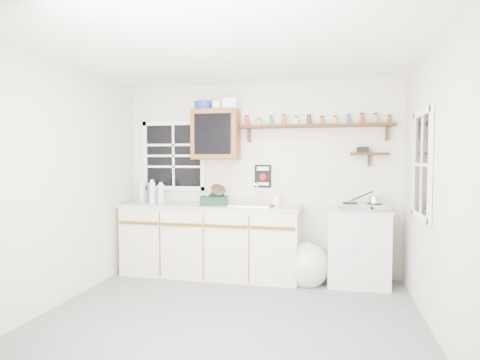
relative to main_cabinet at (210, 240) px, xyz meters
name	(u,v)px	position (x,y,z in m)	size (l,w,h in m)	color
room	(229,186)	(0.58, -1.30, 0.79)	(3.64, 3.24, 2.54)	#5A5B5D
main_cabinet	(210,240)	(0.00, 0.00, 0.00)	(2.31, 0.63, 0.92)	beige
right_cabinet	(358,247)	(1.83, 0.03, -0.01)	(0.73, 0.57, 0.91)	silver
sink	(251,205)	(0.54, 0.01, 0.47)	(0.52, 0.44, 0.29)	silver
upper_cabinet	(216,135)	(0.03, 0.14, 1.36)	(0.60, 0.32, 0.65)	brown
upper_cabinet_clutter	(214,105)	(0.01, 0.14, 1.75)	(0.57, 0.24, 0.14)	navy
spice_shelf	(315,125)	(1.31, 0.21, 1.47)	(1.91, 0.18, 0.34)	black
secondary_shelf	(367,153)	(1.94, 0.22, 1.12)	(0.45, 0.16, 0.24)	black
warning_sign	(263,176)	(0.63, 0.29, 0.82)	(0.22, 0.02, 0.30)	black
window_back	(174,156)	(-0.62, 0.29, 1.09)	(0.93, 0.03, 0.98)	black
window_right	(422,165)	(2.37, -0.75, 0.99)	(0.03, 0.78, 1.08)	black
water_bottles	(151,193)	(-0.82, 0.00, 0.59)	(0.38, 0.18, 0.31)	silver
dish_rack	(215,198)	(0.07, -0.02, 0.54)	(0.41, 0.35, 0.27)	black
soap_bottle	(277,199)	(0.85, 0.09, 0.55)	(0.08, 0.08, 0.17)	silver
rag	(269,206)	(0.76, -0.05, 0.47)	(0.13, 0.11, 0.02)	maroon
hotplate	(362,206)	(1.87, 0.01, 0.49)	(0.59, 0.36, 0.08)	silver
saucepan	(374,200)	(2.01, 0.01, 0.57)	(0.35, 0.22, 0.15)	silver
trash_bag	(306,265)	(1.24, -0.11, -0.23)	(0.47, 0.43, 0.54)	beige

